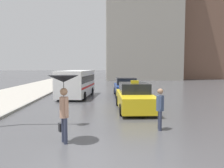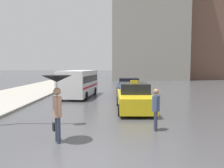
{
  "view_description": "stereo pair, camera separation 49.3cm",
  "coord_description": "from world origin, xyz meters",
  "px_view_note": "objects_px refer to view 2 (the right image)",
  "views": [
    {
      "loc": [
        0.02,
        -5.39,
        2.44
      ],
      "look_at": [
        0.53,
        7.82,
        1.4
      ],
      "focal_mm": 35.0,
      "sensor_mm": 36.0,
      "label": 1
    },
    {
      "loc": [
        0.52,
        -5.4,
        2.44
      ],
      "look_at": [
        0.53,
        7.82,
        1.4
      ],
      "focal_mm": 35.0,
      "sensor_mm": 36.0,
      "label": 2
    }
  ],
  "objects_px": {
    "sedan_red": "(128,88)",
    "ambulance_van": "(79,82)",
    "pedestrian_with_umbrella": "(57,90)",
    "pedestrian_man": "(156,106)",
    "taxi": "(134,98)"
  },
  "relations": [
    {
      "from": "sedan_red",
      "to": "pedestrian_with_umbrella",
      "type": "xyz_separation_m",
      "value": [
        -3.13,
        -11.26,
        1.02
      ]
    },
    {
      "from": "pedestrian_with_umbrella",
      "to": "pedestrian_man",
      "type": "height_order",
      "value": "pedestrian_with_umbrella"
    },
    {
      "from": "sedan_red",
      "to": "pedestrian_with_umbrella",
      "type": "relative_size",
      "value": 1.98
    },
    {
      "from": "sedan_red",
      "to": "ambulance_van",
      "type": "height_order",
      "value": "ambulance_van"
    },
    {
      "from": "pedestrian_with_umbrella",
      "to": "ambulance_van",
      "type": "bearing_deg",
      "value": -23.5
    },
    {
      "from": "sedan_red",
      "to": "ambulance_van",
      "type": "xyz_separation_m",
      "value": [
        -4.05,
        -0.5,
        0.5
      ]
    },
    {
      "from": "sedan_red",
      "to": "ambulance_van",
      "type": "distance_m",
      "value": 4.11
    },
    {
      "from": "pedestrian_with_umbrella",
      "to": "pedestrian_man",
      "type": "bearing_deg",
      "value": -97.2
    },
    {
      "from": "ambulance_van",
      "to": "pedestrian_man",
      "type": "bearing_deg",
      "value": 121.97
    },
    {
      "from": "ambulance_van",
      "to": "pedestrian_man",
      "type": "relative_size",
      "value": 3.48
    },
    {
      "from": "taxi",
      "to": "pedestrian_with_umbrella",
      "type": "height_order",
      "value": "pedestrian_with_umbrella"
    },
    {
      "from": "sedan_red",
      "to": "ambulance_van",
      "type": "bearing_deg",
      "value": 6.98
    },
    {
      "from": "taxi",
      "to": "sedan_red",
      "type": "height_order",
      "value": "taxi"
    },
    {
      "from": "ambulance_van",
      "to": "pedestrian_with_umbrella",
      "type": "bearing_deg",
      "value": 102.06
    },
    {
      "from": "ambulance_van",
      "to": "sedan_red",
      "type": "bearing_deg",
      "value": -165.85
    }
  ]
}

